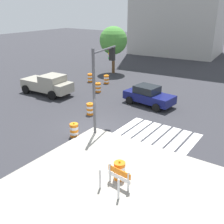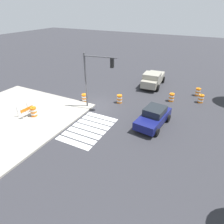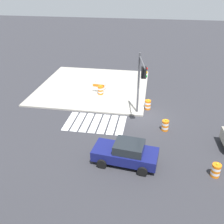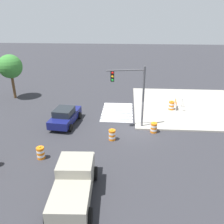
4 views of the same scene
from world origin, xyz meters
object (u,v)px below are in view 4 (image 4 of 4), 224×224
object	(u,v)px
traffic_barrel_crosswalk_end	(41,153)
sports_car	(65,116)
traffic_light_pole	(131,87)
traffic_barrel_on_sidewalk	(171,106)
street_tree_streetside_near	(10,67)
construction_barricade	(177,104)
traffic_barrel_near_corner	(154,128)
traffic_barrel_median_far	(112,135)
pickup_truck	(75,180)

from	to	relation	value
traffic_barrel_crosswalk_end	sports_car	bearing A→B (deg)	-3.69
traffic_light_pole	traffic_barrel_on_sidewalk	bearing A→B (deg)	-45.69
traffic_light_pole	street_tree_streetside_near	bearing A→B (deg)	62.87
traffic_barrel_crosswalk_end	construction_barricade	bearing A→B (deg)	-49.17
traffic_barrel_crosswalk_end	construction_barricade	size ratio (longest dim) A/B	0.78
traffic_barrel_near_corner	traffic_barrel_crosswalk_end	size ratio (longest dim) A/B	1.00
traffic_barrel_median_far	traffic_barrel_near_corner	bearing A→B (deg)	-66.35
pickup_truck	traffic_light_pole	distance (m)	9.72
traffic_barrel_median_far	street_tree_streetside_near	xyz separation A→B (m)	(9.46, 12.58, 3.40)
street_tree_streetside_near	traffic_barrel_near_corner	bearing A→B (deg)	-116.08
sports_car	pickup_truck	size ratio (longest dim) A/B	0.85
sports_car	traffic_barrel_near_corner	world-z (taller)	sports_car
traffic_barrel_near_corner	traffic_barrel_median_far	xyz separation A→B (m)	(-1.56, 3.56, 0.00)
traffic_barrel_median_far	traffic_light_pole	xyz separation A→B (m)	(2.27, -1.44, 3.46)
traffic_barrel_median_far	traffic_barrel_on_sidewalk	world-z (taller)	traffic_barrel_on_sidewalk
sports_car	pickup_truck	distance (m)	9.57
sports_car	construction_barricade	world-z (taller)	sports_car
traffic_light_pole	street_tree_streetside_near	size ratio (longest dim) A/B	1.04
traffic_light_pole	traffic_barrel_near_corner	bearing A→B (deg)	-108.64
traffic_barrel_on_sidewalk	traffic_barrel_near_corner	bearing A→B (deg)	155.27
sports_car	traffic_barrel_near_corner	size ratio (longest dim) A/B	4.39
traffic_barrel_on_sidewalk	construction_barricade	size ratio (longest dim) A/B	0.78
pickup_truck	traffic_barrel_near_corner	bearing A→B (deg)	-33.38
pickup_truck	traffic_barrel_on_sidewalk	world-z (taller)	pickup_truck
traffic_barrel_near_corner	traffic_barrel_on_sidewalk	xyz separation A→B (m)	(5.05, -2.33, 0.15)
sports_car	traffic_barrel_median_far	bearing A→B (deg)	-120.29
pickup_truck	street_tree_streetside_near	world-z (taller)	street_tree_streetside_near
traffic_barrel_crosswalk_end	traffic_barrel_on_sidewalk	bearing A→B (deg)	-48.36
traffic_barrel_crosswalk_end	construction_barricade	xyz separation A→B (m)	(9.92, -11.48, 0.27)
pickup_truck	traffic_light_pole	world-z (taller)	traffic_light_pole
traffic_barrel_crosswalk_end	traffic_light_pole	xyz separation A→B (m)	(5.30, -6.40, 3.46)
construction_barricade	street_tree_streetside_near	distance (m)	19.53
traffic_light_pole	street_tree_streetside_near	world-z (taller)	traffic_light_pole
traffic_barrel_near_corner	traffic_light_pole	distance (m)	4.12
traffic_barrel_near_corner	sports_car	bearing A→B (deg)	82.14
traffic_barrel_crosswalk_end	street_tree_streetside_near	size ratio (longest dim) A/B	0.19
sports_car	street_tree_streetside_near	world-z (taller)	street_tree_streetside_near
sports_car	street_tree_streetside_near	size ratio (longest dim) A/B	0.85
traffic_barrel_near_corner	construction_barricade	world-z (taller)	construction_barricade
traffic_barrel_median_far	traffic_light_pole	world-z (taller)	traffic_light_pole
traffic_barrel_near_corner	construction_barricade	xyz separation A→B (m)	(5.34, -2.97, 0.27)
traffic_barrel_on_sidewalk	construction_barricade	bearing A→B (deg)	-66.16
traffic_barrel_crosswalk_end	street_tree_streetside_near	distance (m)	15.02
traffic_barrel_median_far	street_tree_streetside_near	size ratio (longest dim) A/B	0.19
pickup_truck	traffic_barrel_on_sidewalk	bearing A→B (deg)	-30.20
sports_car	traffic_barrel_near_corner	bearing A→B (deg)	-97.86
pickup_truck	traffic_light_pole	size ratio (longest dim) A/B	0.95
traffic_barrel_on_sidewalk	street_tree_streetside_near	bearing A→B (deg)	81.24
traffic_barrel_on_sidewalk	traffic_barrel_crosswalk_end	bearing A→B (deg)	131.64
traffic_barrel_crosswalk_end	traffic_barrel_median_far	world-z (taller)	same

